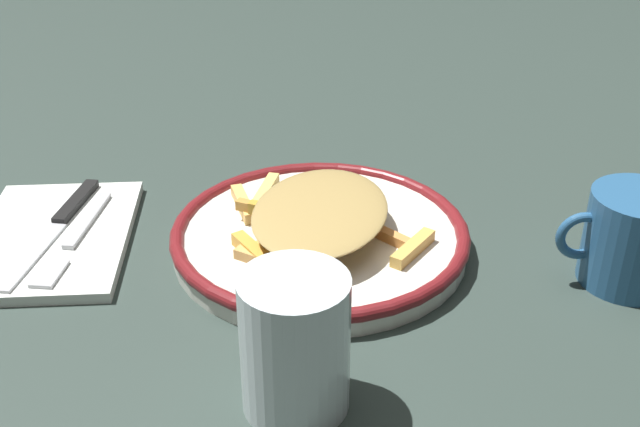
# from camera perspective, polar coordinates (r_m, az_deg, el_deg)

# --- Properties ---
(ground_plane) EXTENTS (2.60, 2.60, 0.00)m
(ground_plane) POSITION_cam_1_polar(r_m,az_deg,el_deg) (0.78, -0.00, -2.57)
(ground_plane) COLOR #2E3C36
(plate) EXTENTS (0.29, 0.29, 0.03)m
(plate) POSITION_cam_1_polar(r_m,az_deg,el_deg) (0.77, -0.00, -1.67)
(plate) COLOR silver
(plate) RESTS_ON ground_plane
(fries_heap) EXTENTS (0.20, 0.22, 0.03)m
(fries_heap) POSITION_cam_1_polar(r_m,az_deg,el_deg) (0.75, -0.55, -0.06)
(fries_heap) COLOR #DDB151
(fries_heap) RESTS_ON plate
(napkin) EXTENTS (0.16, 0.22, 0.01)m
(napkin) POSITION_cam_1_polar(r_m,az_deg,el_deg) (0.83, -18.93, -1.71)
(napkin) COLOR silver
(napkin) RESTS_ON ground_plane
(fork) EXTENTS (0.04, 0.18, 0.00)m
(fork) POSITION_cam_1_polar(r_m,az_deg,el_deg) (0.81, -17.44, -1.65)
(fork) COLOR silver
(fork) RESTS_ON napkin
(knife) EXTENTS (0.06, 0.21, 0.01)m
(knife) POSITION_cam_1_polar(r_m,az_deg,el_deg) (0.84, -18.49, -0.55)
(knife) COLOR black
(knife) RESTS_ON napkin
(water_glass) EXTENTS (0.08, 0.08, 0.11)m
(water_glass) POSITION_cam_1_polar(r_m,az_deg,el_deg) (0.57, -1.85, -9.52)
(water_glass) COLOR silver
(water_glass) RESTS_ON ground_plane
(coffee_mug) EXTENTS (0.12, 0.09, 0.09)m
(coffee_mug) POSITION_cam_1_polar(r_m,az_deg,el_deg) (0.76, 21.88, -1.73)
(coffee_mug) COLOR #2A5C8A
(coffee_mug) RESTS_ON ground_plane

